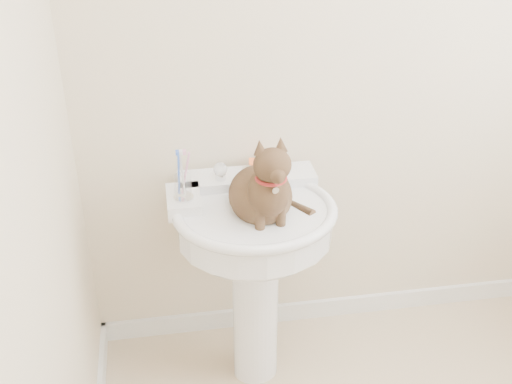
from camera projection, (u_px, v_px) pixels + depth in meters
name	position (u px, v px, depth m)	size (l,w,h in m)	color
wall_back	(368.00, 50.00, 2.35)	(2.20, 0.00, 2.50)	beige
wall_left	(4.00, 251.00, 1.26)	(0.00, 2.20, 2.50)	beige
baseboard_back	(346.00, 306.00, 2.95)	(2.20, 0.02, 0.09)	white
pedestal_sink	(254.00, 241.00, 2.34)	(0.60, 0.59, 0.83)	white
faucet	(248.00, 170.00, 2.36)	(0.28, 0.12, 0.14)	silver
soap_bar	(261.00, 164.00, 2.45)	(0.09, 0.06, 0.03)	orange
toothbrush_cup	(183.00, 186.00, 2.24)	(0.07, 0.07, 0.18)	silver
cat	(263.00, 191.00, 2.19)	(0.24, 0.31, 0.45)	#4E371E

